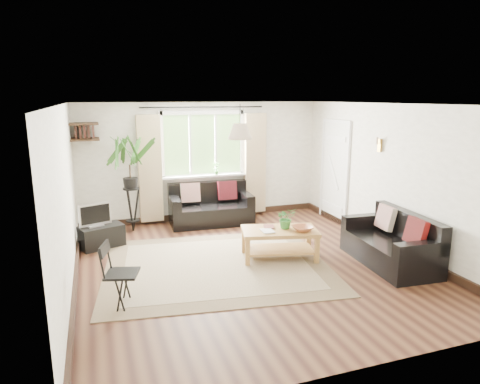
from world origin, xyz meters
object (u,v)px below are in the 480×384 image
object	(u,v)px
sofa_back	(211,205)
palm_stand	(131,184)
folding_chair	(122,275)
coffee_table	(279,244)
sofa_right	(390,240)
tv_stand	(102,236)

from	to	relation	value
sofa_back	palm_stand	xyz separation A→B (m)	(-1.53, 0.02, 0.52)
palm_stand	folding_chair	size ratio (longest dim) A/B	2.26
coffee_table	palm_stand	size ratio (longest dim) A/B	0.64
coffee_table	sofa_right	bearing A→B (deg)	-26.67
tv_stand	palm_stand	distance (m)	1.19
sofa_back	palm_stand	world-z (taller)	palm_stand
folding_chair	sofa_right	bearing A→B (deg)	-72.69
sofa_back	sofa_right	world-z (taller)	sofa_back
tv_stand	folding_chair	xyz separation A→B (m)	(0.20, -2.28, 0.21)
palm_stand	folding_chair	bearing A→B (deg)	-97.32
folding_chair	coffee_table	bearing A→B (deg)	-55.18
sofa_right	tv_stand	bearing A→B (deg)	-114.11
sofa_back	tv_stand	world-z (taller)	sofa_back
sofa_back	palm_stand	size ratio (longest dim) A/B	0.90
sofa_right	folding_chair	bearing A→B (deg)	-84.97
sofa_right	coffee_table	world-z (taller)	sofa_right
tv_stand	palm_stand	size ratio (longest dim) A/B	0.39
sofa_back	coffee_table	size ratio (longest dim) A/B	1.39
folding_chair	tv_stand	bearing A→B (deg)	21.19
sofa_back	sofa_right	xyz separation A→B (m)	(2.01, -2.94, -0.01)
sofa_back	coffee_table	xyz separation A→B (m)	(0.52, -2.19, -0.14)
tv_stand	folding_chair	size ratio (longest dim) A/B	0.87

